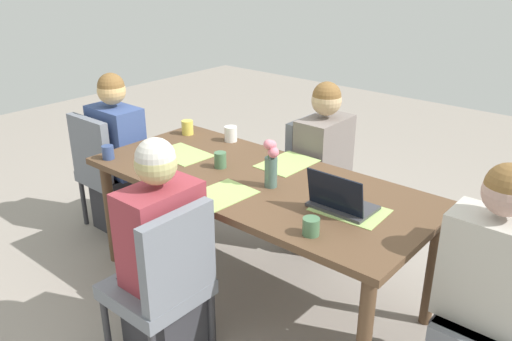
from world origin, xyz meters
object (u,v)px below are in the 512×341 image
(phone_black, at_px, (160,169))
(chair_head_right_left_mid, at_px, (502,305))
(person_head_right_left_mid, at_px, (484,303))
(flower_vase, at_px, (271,163))
(coffee_mug_near_right, at_px, (187,127))
(coffee_mug_far_left, at_px, (108,152))
(dining_table, at_px, (256,191))
(chair_near_left_far, at_px, (165,280))
(laptop_head_right_left_mid, at_px, (341,202))
(chair_far_left_near, at_px, (318,175))
(person_far_left_near, at_px, (322,176))
(coffee_mug_centre_left, at_px, (231,134))
(chair_head_left_right_near, at_px, (106,167))
(coffee_mug_centre_right, at_px, (311,226))
(person_near_left_far, at_px, (164,264))
(person_head_left_right_near, at_px, (119,162))
(coffee_mug_near_left, at_px, (220,160))

(phone_black, bearing_deg, chair_head_right_left_mid, -38.64)
(person_head_right_left_mid, height_order, flower_vase, person_head_right_left_mid)
(person_head_right_left_mid, bearing_deg, coffee_mug_near_right, 172.83)
(coffee_mug_far_left, bearing_deg, dining_table, 21.89)
(dining_table, height_order, chair_near_left_far, chair_near_left_far)
(laptop_head_right_left_mid, bearing_deg, flower_vase, -178.90)
(chair_far_left_near, bearing_deg, person_far_left_near, -38.76)
(person_far_left_near, distance_m, chair_head_right_left_mid, 1.54)
(person_far_left_near, height_order, chair_near_left_far, person_far_left_near)
(chair_head_right_left_mid, height_order, coffee_mug_far_left, chair_head_right_left_mid)
(chair_head_right_left_mid, xyz_separation_m, coffee_mug_centre_left, (-1.94, 0.30, 0.31))
(chair_head_left_right_near, bearing_deg, coffee_mug_centre_right, -6.55)
(person_far_left_near, xyz_separation_m, person_near_left_far, (0.01, -1.44, 0.00))
(chair_far_left_near, distance_m, chair_near_left_far, 1.57)
(person_near_left_far, xyz_separation_m, coffee_mug_far_left, (-0.91, 0.35, 0.27))
(person_head_right_left_mid, bearing_deg, phone_black, -171.48)
(person_head_right_left_mid, xyz_separation_m, coffee_mug_centre_left, (-1.88, 0.37, 0.28))
(chair_near_left_far, bearing_deg, laptop_head_right_left_mid, 55.73)
(person_near_left_far, height_order, phone_black, person_near_left_far)
(person_far_left_near, xyz_separation_m, person_head_right_left_mid, (1.34, -0.72, 0.00))
(person_head_left_right_near, xyz_separation_m, coffee_mug_far_left, (0.40, -0.34, 0.27))
(person_head_right_left_mid, bearing_deg, coffee_mug_near_left, -179.29)
(person_far_left_near, xyz_separation_m, coffee_mug_near_left, (-0.26, -0.74, 0.28))
(chair_head_left_right_near, relative_size, coffee_mug_near_right, 8.87)
(chair_far_left_near, distance_m, phone_black, 1.18)
(chair_head_right_left_mid, bearing_deg, person_head_right_left_mid, -128.76)
(coffee_mug_near_left, xyz_separation_m, coffee_mug_centre_right, (0.89, -0.32, -0.01))
(chair_head_right_left_mid, bearing_deg, coffee_mug_centre_left, 171.28)
(coffee_mug_centre_left, bearing_deg, chair_head_left_right_near, -149.45)
(person_far_left_near, relative_size, coffee_mug_centre_left, 11.39)
(chair_head_right_left_mid, distance_m, person_head_right_left_mid, 0.10)
(dining_table, relative_size, person_near_left_far, 1.74)
(person_near_left_far, distance_m, coffee_mug_near_right, 1.37)
(coffee_mug_near_right, distance_m, coffee_mug_centre_right, 1.63)
(person_head_right_left_mid, xyz_separation_m, chair_near_left_far, (-1.26, -0.78, -0.03))
(person_far_left_near, relative_size, coffee_mug_far_left, 13.69)
(dining_table, bearing_deg, person_far_left_near, 90.80)
(chair_far_left_near, relative_size, coffee_mug_far_left, 10.31)
(chair_head_left_right_near, xyz_separation_m, coffee_mug_far_left, (0.46, -0.27, 0.30))
(chair_far_left_near, height_order, coffee_mug_centre_right, chair_far_left_near)
(dining_table, relative_size, chair_near_left_far, 2.30)
(person_near_left_far, bearing_deg, laptop_head_right_left_mid, 49.67)
(dining_table, height_order, phone_black, phone_black)
(coffee_mug_far_left, relative_size, phone_black, 0.58)
(flower_vase, bearing_deg, chair_far_left_near, 105.11)
(person_head_right_left_mid, relative_size, coffee_mug_centre_right, 14.17)
(person_near_left_far, bearing_deg, coffee_mug_centre_right, 31.91)
(phone_black, bearing_deg, laptop_head_right_left_mid, -36.65)
(chair_near_left_far, xyz_separation_m, flower_vase, (0.06, 0.74, 0.40))
(coffee_mug_near_right, bearing_deg, flower_vase, -17.35)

